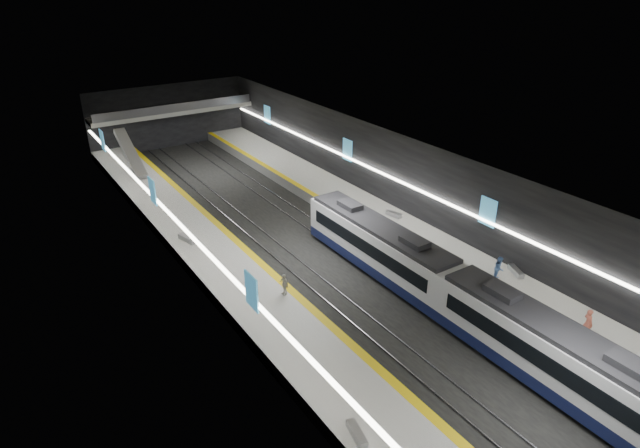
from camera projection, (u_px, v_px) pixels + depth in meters
ground at (320, 256)px, 43.32m from camera, size 70.00×70.00×0.00m
ceiling at (320, 162)px, 39.83m from camera, size 20.00×70.00×0.04m
wall_left at (198, 244)px, 36.63m from camera, size 0.04×70.00×8.00m
wall_right at (415, 185)px, 46.53m from camera, size 0.04×70.00×8.00m
wall_back at (169, 116)px, 67.89m from camera, size 20.00×0.04×8.00m
platform_left at (235, 277)px, 39.39m from camera, size 5.00×70.00×1.00m
tile_surface_left at (234, 272)px, 39.17m from camera, size 5.00×70.00×0.02m
tactile_strip_left at (261, 263)px, 40.25m from camera, size 0.60×70.00×0.02m
platform_right at (391, 228)px, 46.82m from camera, size 5.00×70.00×1.00m
tile_surface_right at (391, 223)px, 46.59m from camera, size 5.00×70.00×0.02m
tactile_strip_right at (372, 229)px, 45.50m from camera, size 0.60×70.00×0.02m
rails at (320, 255)px, 43.29m from camera, size 6.52×70.00×0.12m
train at (452, 291)px, 34.71m from camera, size 2.69×30.04×3.60m
ad_posters at (313, 201)px, 42.11m from camera, size 19.94×53.50×2.20m
cove_light_left at (201, 246)px, 36.81m from camera, size 0.25×68.60×0.12m
cove_light_right at (414, 188)px, 46.52m from camera, size 0.25×68.60×0.12m
mezzanine_bridge at (173, 111)px, 65.88m from camera, size 20.00×3.00×1.50m
escalator at (130, 153)px, 57.89m from camera, size 1.20×7.50×3.92m
bench_left_near at (357, 434)px, 25.36m from camera, size 0.82×1.70×0.40m
bench_left_far at (187, 239)px, 43.41m from camera, size 1.00×1.93×0.45m
bench_right_near at (516, 271)px, 38.83m from camera, size 1.05×1.67×0.40m
bench_right_far at (394, 214)px, 47.77m from camera, size 0.73×1.64×0.39m
passenger_right_a at (588, 323)px, 31.92m from camera, size 0.68×0.82×1.91m
passenger_right_b at (499, 268)px, 37.86m from camera, size 1.08×1.00×1.78m
passenger_left_a at (284, 284)px, 36.16m from camera, size 0.43×0.93×1.55m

